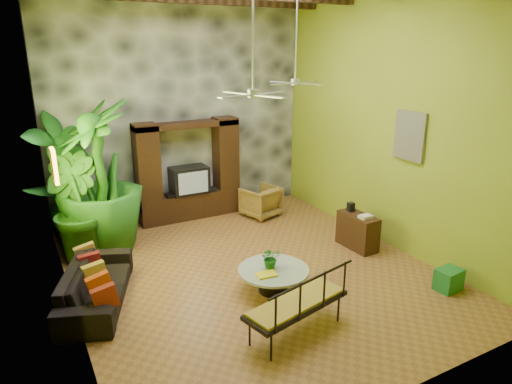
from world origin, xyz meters
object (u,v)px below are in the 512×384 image
entertainment_center (189,178)px  tall_plant_a (66,179)px  tall_plant_b (74,208)px  ceiling_fan_front (253,79)px  ceiling_fan_back (295,71)px  side_console (358,231)px  green_bin (449,280)px  wicker_armchair (261,201)px  tall_plant_c (99,177)px  coffee_table (273,277)px  sofa (96,284)px  iron_bench (300,302)px

entertainment_center → tall_plant_a: bearing=-176.2°
tall_plant_b → ceiling_fan_front: bearing=-45.4°
ceiling_fan_back → side_console: 3.39m
tall_plant_a → ceiling_fan_front: bearing=-53.9°
tall_plant_b → ceiling_fan_back: bearing=-11.7°
side_console → tall_plant_b: bearing=154.9°
green_bin → entertainment_center: bearing=115.9°
ceiling_fan_back → wicker_armchair: 3.27m
tall_plant_a → tall_plant_c: tall_plant_c is taller
entertainment_center → tall_plant_c: size_ratio=0.82×
entertainment_center → tall_plant_c: tall_plant_c is taller
wicker_armchair → tall_plant_b: tall_plant_b is taller
ceiling_fan_back → tall_plant_c: bearing=163.3°
wicker_armchair → green_bin: wicker_armchair is taller
ceiling_fan_back → coffee_table: (-1.63, -1.97, -3.15)m
coffee_table → green_bin: size_ratio=2.77×
entertainment_center → green_bin: (2.55, -5.26, -0.78)m
tall_plant_b → side_console: (4.98, -2.17, -0.67)m
coffee_table → tall_plant_a: bearing=125.1°
entertainment_center → tall_plant_a: size_ratio=0.90×
ceiling_fan_front → sofa: bearing=165.0°
sofa → ceiling_fan_back: bearing=-56.3°
tall_plant_a → side_console: (4.98, -3.05, -0.99)m
ceiling_fan_back → green_bin: (0.95, -3.32, -3.22)m
ceiling_fan_front → ceiling_fan_back: same height
sofa → green_bin: bearing=-93.4°
sofa → tall_plant_b: (0.00, 1.83, 0.70)m
tall_plant_a → side_console: bearing=-31.5°
ceiling_fan_back → sofa: (-4.25, -0.94, -3.09)m
sofa → iron_bench: bearing=-113.2°
ceiling_fan_back → tall_plant_a: bearing=157.5°
entertainment_center → side_console: 4.03m
wicker_armchair → tall_plant_a: tall_plant_a is taller
tall_plant_b → iron_bench: (2.31, -4.08, -0.48)m
tall_plant_b → side_console: bearing=-23.6°
entertainment_center → tall_plant_a: tall_plant_a is taller
sofa → wicker_armchair: (4.16, 2.15, 0.05)m
ceiling_fan_back → tall_plant_b: 4.95m
ceiling_fan_back → coffee_table: ceiling_fan_back is taller
entertainment_center → coffee_table: size_ratio=2.06×
iron_bench → ceiling_fan_front: bearing=72.1°
entertainment_center → coffee_table: entertainment_center is taller
wicker_armchair → side_console: 2.63m
entertainment_center → iron_bench: size_ratio=1.44×
tall_plant_b → green_bin: tall_plant_b is taller
ceiling_fan_back → wicker_armchair: ceiling_fan_back is taller
wicker_armchair → tall_plant_a: bearing=-23.2°
iron_bench → green_bin: iron_bench is taller
coffee_table → side_console: side_console is taller
wicker_armchair → side_console: wicker_armchair is taller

